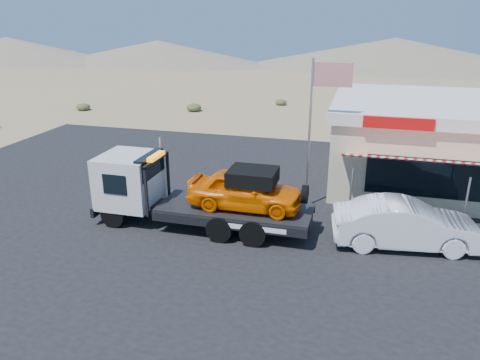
{
  "coord_description": "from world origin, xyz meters",
  "views": [
    {
      "loc": [
        6.78,
        -13.57,
        7.66
      ],
      "look_at": [
        2.3,
        2.87,
        1.5
      ],
      "focal_mm": 35.0,
      "sensor_mm": 36.0,
      "label": 1
    }
  ],
  "objects_px": {
    "flagpole": "(316,118)",
    "white_sedan": "(406,224)",
    "tow_truck": "(196,190)",
    "jerky_store": "(447,142)"
  },
  "relations": [
    {
      "from": "tow_truck",
      "to": "jerky_store",
      "type": "bearing_deg",
      "value": 38.06
    },
    {
      "from": "tow_truck",
      "to": "flagpole",
      "type": "relative_size",
      "value": 1.34
    },
    {
      "from": "tow_truck",
      "to": "flagpole",
      "type": "bearing_deg",
      "value": 37.01
    },
    {
      "from": "flagpole",
      "to": "white_sedan",
      "type": "bearing_deg",
      "value": -36.96
    },
    {
      "from": "white_sedan",
      "to": "tow_truck",
      "type": "bearing_deg",
      "value": 84.49
    },
    {
      "from": "white_sedan",
      "to": "flagpole",
      "type": "xyz_separation_m",
      "value": [
        -3.51,
        2.64,
        2.94
      ]
    },
    {
      "from": "tow_truck",
      "to": "flagpole",
      "type": "distance_m",
      "value": 5.45
    },
    {
      "from": "white_sedan",
      "to": "jerky_store",
      "type": "height_order",
      "value": "jerky_store"
    },
    {
      "from": "jerky_store",
      "to": "tow_truck",
      "type": "bearing_deg",
      "value": -141.94
    },
    {
      "from": "white_sedan",
      "to": "jerky_store",
      "type": "xyz_separation_m",
      "value": [
        2.06,
        7.11,
        1.16
      ]
    }
  ]
}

